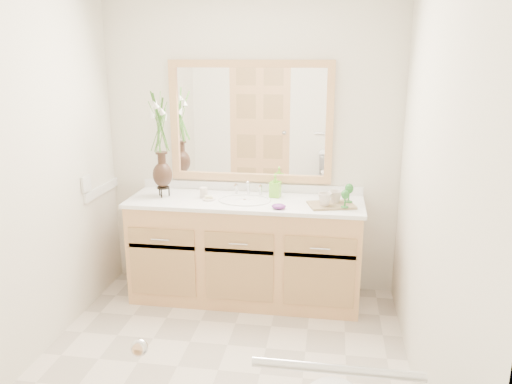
% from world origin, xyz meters
% --- Properties ---
extents(floor, '(2.60, 2.60, 0.00)m').
position_xyz_m(floor, '(0.00, 0.00, 0.00)').
color(floor, beige).
rests_on(floor, ground).
extents(wall_back, '(2.40, 0.02, 2.40)m').
position_xyz_m(wall_back, '(0.00, 1.30, 1.20)').
color(wall_back, white).
rests_on(wall_back, floor).
extents(wall_front, '(2.40, 0.02, 2.40)m').
position_xyz_m(wall_front, '(0.00, -1.30, 1.20)').
color(wall_front, white).
rests_on(wall_front, floor).
extents(wall_left, '(0.02, 2.60, 2.40)m').
position_xyz_m(wall_left, '(-1.20, 0.00, 1.20)').
color(wall_left, white).
rests_on(wall_left, floor).
extents(wall_right, '(0.02, 2.60, 2.40)m').
position_xyz_m(wall_right, '(1.20, 0.00, 1.20)').
color(wall_right, white).
rests_on(wall_right, floor).
extents(vanity, '(1.80, 0.55, 0.80)m').
position_xyz_m(vanity, '(0.00, 1.01, 0.40)').
color(vanity, tan).
rests_on(vanity, floor).
extents(counter, '(1.84, 0.57, 0.03)m').
position_xyz_m(counter, '(0.00, 1.01, 0.82)').
color(counter, white).
rests_on(counter, vanity).
extents(sink, '(0.38, 0.34, 0.23)m').
position_xyz_m(sink, '(0.00, 1.00, 0.78)').
color(sink, white).
rests_on(sink, counter).
extents(mirror, '(1.32, 0.04, 0.97)m').
position_xyz_m(mirror, '(0.00, 1.28, 1.41)').
color(mirror, white).
rests_on(mirror, wall_back).
extents(switch_plate, '(0.02, 0.12, 0.12)m').
position_xyz_m(switch_plate, '(-1.19, 0.76, 0.98)').
color(switch_plate, white).
rests_on(switch_plate, wall_left).
extents(door, '(0.80, 0.03, 2.00)m').
position_xyz_m(door, '(-0.30, -1.29, 1.00)').
color(door, tan).
rests_on(door, floor).
extents(grab_bar, '(0.55, 0.03, 0.03)m').
position_xyz_m(grab_bar, '(0.70, -1.27, 0.95)').
color(grab_bar, silver).
rests_on(grab_bar, wall_front).
extents(flower_vase, '(0.18, 0.18, 0.75)m').
position_xyz_m(flower_vase, '(-0.67, 1.02, 1.34)').
color(flower_vase, black).
rests_on(flower_vase, counter).
extents(tumbler, '(0.06, 0.06, 0.08)m').
position_xyz_m(tumbler, '(-0.34, 1.04, 0.87)').
color(tumbler, beige).
rests_on(tumbler, counter).
extents(soap_dish, '(0.10, 0.10, 0.03)m').
position_xyz_m(soap_dish, '(-0.28, 0.97, 0.84)').
color(soap_dish, beige).
rests_on(soap_dish, counter).
extents(soap_bottle, '(0.09, 0.09, 0.16)m').
position_xyz_m(soap_bottle, '(0.22, 1.14, 0.91)').
color(soap_bottle, '#77D231').
rests_on(soap_bottle, counter).
extents(purple_dish, '(0.13, 0.12, 0.04)m').
position_xyz_m(purple_dish, '(0.29, 0.82, 0.85)').
color(purple_dish, '#6D297C').
rests_on(purple_dish, counter).
extents(tray, '(0.38, 0.31, 0.02)m').
position_xyz_m(tray, '(0.67, 0.95, 0.84)').
color(tray, brown).
rests_on(tray, counter).
extents(mug_left, '(0.13, 0.13, 0.10)m').
position_xyz_m(mug_left, '(0.62, 0.90, 0.90)').
color(mug_left, beige).
rests_on(mug_left, tray).
extents(mug_right, '(0.13, 0.13, 0.10)m').
position_xyz_m(mug_right, '(0.70, 1.00, 0.89)').
color(mug_right, beige).
rests_on(mug_right, tray).
extents(goblet_front, '(0.06, 0.06, 0.13)m').
position_xyz_m(goblet_front, '(0.77, 0.88, 0.94)').
color(goblet_front, '#246E26').
rests_on(goblet_front, tray).
extents(goblet_back, '(0.06, 0.06, 0.14)m').
position_xyz_m(goblet_back, '(0.80, 1.02, 0.94)').
color(goblet_back, '#246E26').
rests_on(goblet_back, tray).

